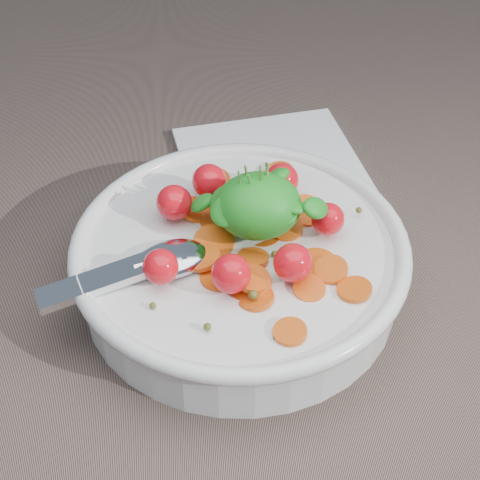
{
  "coord_description": "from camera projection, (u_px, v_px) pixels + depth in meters",
  "views": [
    {
      "loc": [
        -0.05,
        -0.41,
        0.42
      ],
      "look_at": [
        -0.02,
        -0.01,
        0.05
      ],
      "focal_mm": 55.0,
      "sensor_mm": 36.0,
      "label": 1
    }
  ],
  "objects": [
    {
      "name": "bowl",
      "position": [
        240.0,
        261.0,
        0.56
      ],
      "size": [
        0.28,
        0.26,
        0.11
      ],
      "color": "white",
      "rests_on": "ground"
    },
    {
      "name": "ground",
      "position": [
        258.0,
        279.0,
        0.59
      ],
      "size": [
        6.0,
        6.0,
        0.0
      ],
      "primitive_type": "plane",
      "color": "#7A6357",
      "rests_on": "ground"
    },
    {
      "name": "napkin",
      "position": [
        270.0,
        162.0,
        0.7
      ],
      "size": [
        0.19,
        0.17,
        0.01
      ],
      "primitive_type": "cube",
      "rotation": [
        0.0,
        0.0,
        0.16
      ],
      "color": "white",
      "rests_on": "ground"
    }
  ]
}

